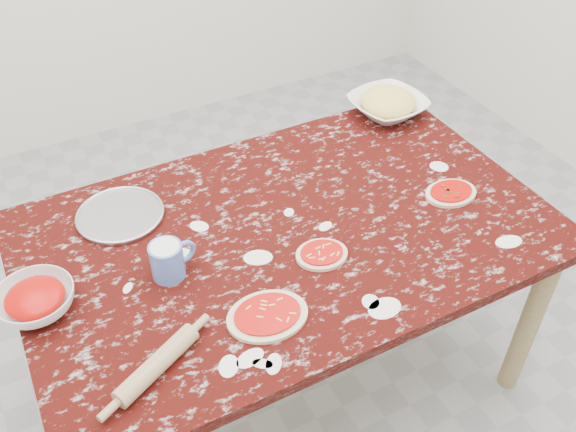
% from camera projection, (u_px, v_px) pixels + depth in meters
% --- Properties ---
extents(ground, '(4.00, 4.00, 0.00)m').
position_uv_depth(ground, '(288.00, 373.00, 2.40)').
color(ground, gray).
extents(worktable, '(1.60, 1.00, 0.75)m').
position_uv_depth(worktable, '(288.00, 248.00, 1.97)').
color(worktable, black).
rests_on(worktable, ground).
extents(pizza_tray, '(0.33, 0.33, 0.01)m').
position_uv_depth(pizza_tray, '(120.00, 215.00, 1.95)').
color(pizza_tray, '#B2B2B7').
rests_on(pizza_tray, worktable).
extents(sauce_bowl, '(0.27, 0.27, 0.07)m').
position_uv_depth(sauce_bowl, '(36.00, 301.00, 1.65)').
color(sauce_bowl, white).
rests_on(sauce_bowl, worktable).
extents(cheese_bowl, '(0.31, 0.31, 0.07)m').
position_uv_depth(cheese_bowl, '(388.00, 106.00, 2.39)').
color(cheese_bowl, white).
rests_on(cheese_bowl, worktable).
extents(flour_mug, '(0.14, 0.09, 0.11)m').
position_uv_depth(flour_mug, '(168.00, 260.00, 1.73)').
color(flour_mug, '#5070BF').
rests_on(flour_mug, worktable).
extents(pizza_left, '(0.24, 0.19, 0.02)m').
position_uv_depth(pizza_left, '(267.00, 316.00, 1.64)').
color(pizza_left, beige).
rests_on(pizza_left, worktable).
extents(pizza_mid, '(0.17, 0.15, 0.02)m').
position_uv_depth(pizza_mid, '(322.00, 254.00, 1.82)').
color(pizza_mid, beige).
rests_on(pizza_mid, worktable).
extents(pizza_right, '(0.18, 0.14, 0.02)m').
position_uv_depth(pizza_right, '(451.00, 193.00, 2.03)').
color(pizza_right, beige).
rests_on(pizza_right, worktable).
extents(rolling_pin, '(0.24, 0.16, 0.05)m').
position_uv_depth(rolling_pin, '(157.00, 364.00, 1.50)').
color(rolling_pin, tan).
rests_on(rolling_pin, worktable).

